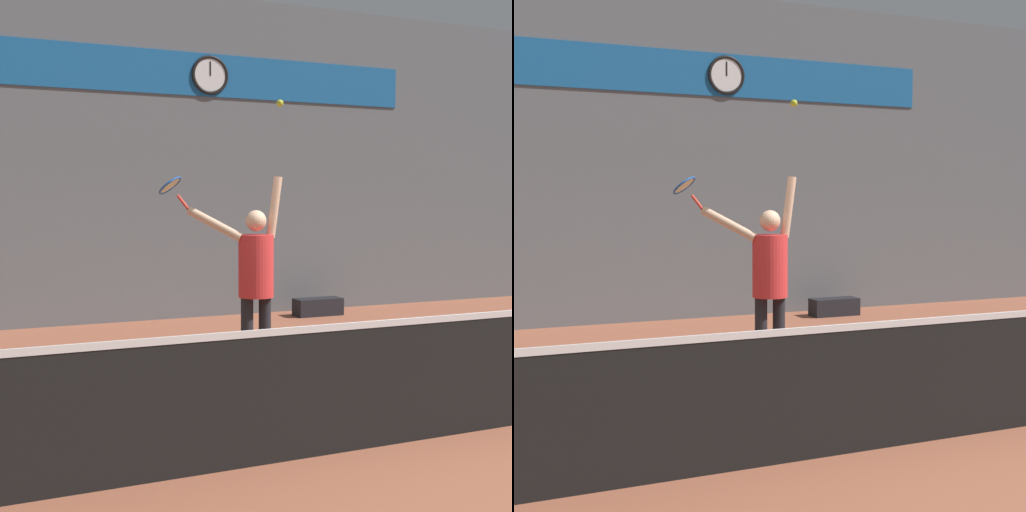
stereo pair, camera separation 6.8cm
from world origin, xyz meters
The scene contains 9 objects.
ground_plane centered at (0.00, 0.00, 0.00)m, with size 18.00×18.00×0.00m, color #9E563D.
back_wall centered at (0.00, 5.12, 2.50)m, with size 18.00×0.10×5.00m.
sponsor_banner centered at (0.00, 5.06, 3.78)m, with size 7.55×0.02×0.65m.
scoreboard_clock centered at (0.36, 5.04, 3.78)m, with size 0.60×0.05×0.60m.
court_net centered at (0.00, -1.12, 0.50)m, with size 7.53×0.07×1.06m.
tennis_player centered at (-0.49, 1.25, 1.08)m, with size 0.94×0.59×2.09m.
tennis_racket centered at (-1.25, 1.72, 1.98)m, with size 0.37×0.38×0.37m.
tennis_ball centered at (-0.28, 1.12, 2.83)m, with size 0.07×0.07×0.07m.
equipment_bag centered at (1.97, 4.48, 0.14)m, with size 0.78×0.32×0.28m.
Camera 2 is at (-3.32, -5.57, 1.84)m, focal length 50.00 mm.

